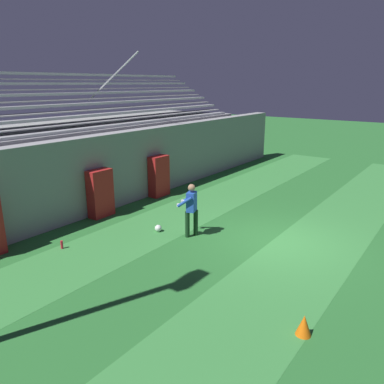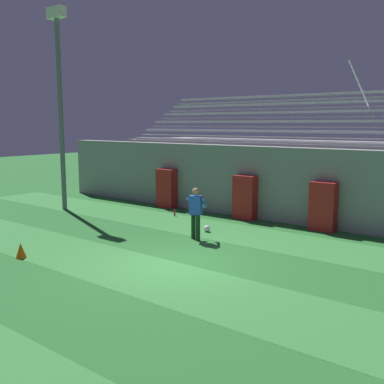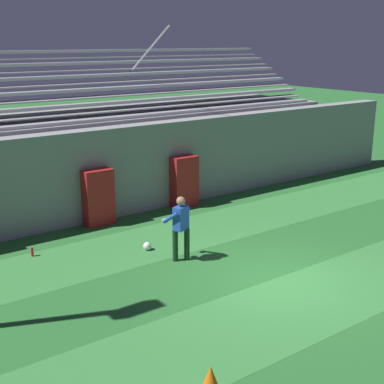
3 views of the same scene
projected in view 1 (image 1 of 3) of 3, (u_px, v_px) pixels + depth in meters
ground_plane at (275, 242)px, 11.23m from camera, size 80.00×80.00×0.00m
turf_stripe_mid at (312, 251)px, 10.59m from camera, size 28.00×2.44×0.01m
turf_stripe_far at (177, 216)px, 13.36m from camera, size 28.00×2.44×0.01m
back_wall at (121, 168)px, 14.53m from camera, size 24.00×0.60×2.80m
padding_pillar_gate_left at (100, 193)px, 13.16m from camera, size 0.89×0.44×1.69m
padding_pillar_gate_right at (159, 176)px, 15.58m from camera, size 0.89×0.44×1.69m
bleacher_stand at (77, 157)px, 16.03m from camera, size 18.00×4.75×5.83m
goalkeeper at (191, 207)px, 11.38m from camera, size 0.70×0.64×1.67m
soccer_ball at (158, 228)px, 11.96m from camera, size 0.22×0.22×0.22m
traffic_cone at (304, 325)px, 7.02m from camera, size 0.30×0.30×0.42m
water_bottle at (62, 245)px, 10.72m from camera, size 0.07×0.07×0.24m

